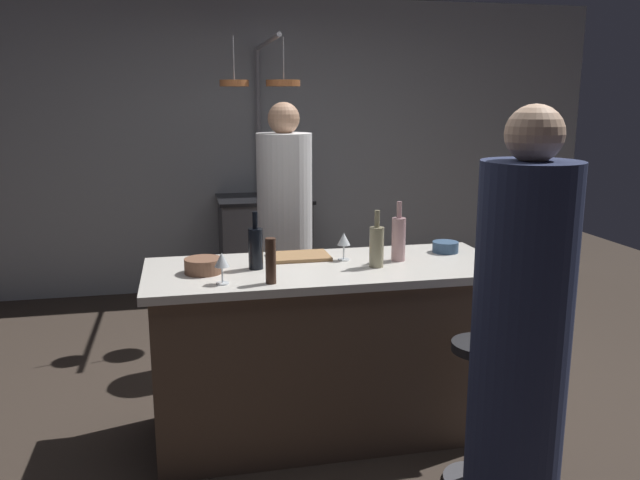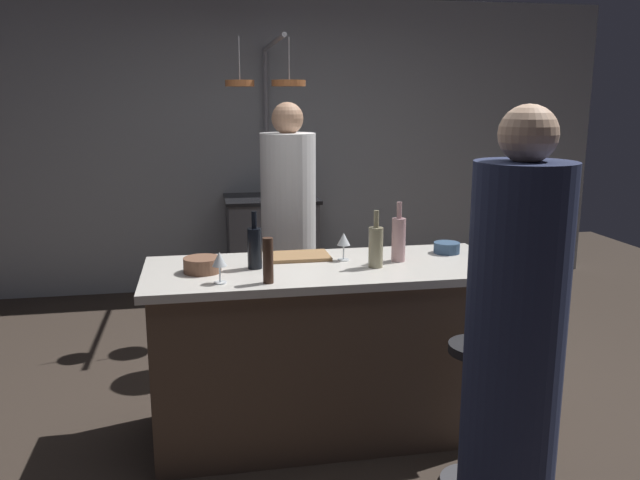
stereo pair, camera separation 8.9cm
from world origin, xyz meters
name	(u,v)px [view 1 (the left image)]	position (x,y,z in m)	size (l,w,h in m)	color
ground_plane	(326,429)	(0.00, 0.00, 0.00)	(9.00, 9.00, 0.00)	#382D26
back_wall	(257,146)	(0.00, 2.85, 1.30)	(6.40, 0.16, 2.60)	#9EA3A8
kitchen_island	(326,349)	(0.00, 0.00, 0.45)	(1.80, 0.72, 0.90)	brown
stove_range	(265,247)	(0.00, 2.45, 0.45)	(0.80, 0.64, 0.89)	#47474C
chef	(285,243)	(-0.04, 1.06, 0.79)	(0.36, 0.36, 1.70)	white
bar_stool_right	(478,407)	(0.55, -0.62, 0.38)	(0.28, 0.28, 0.68)	#4C4C51
guest_right	(519,354)	(0.50, -1.02, 0.79)	(0.36, 0.36, 1.70)	#262D4C
overhead_pot_rack	(262,117)	(-0.04, 2.12, 1.58)	(0.58, 1.28, 2.17)	gray
cutting_board	(299,256)	(-0.11, 0.19, 0.91)	(0.32, 0.22, 0.02)	#997047
pepper_mill	(271,261)	(-0.32, -0.26, 1.01)	(0.05, 0.05, 0.21)	#382319
wine_bottle_dark	(256,247)	(-0.35, 0.02, 1.01)	(0.07, 0.07, 0.29)	black
wine_bottle_rose	(399,238)	(0.39, 0.03, 1.02)	(0.07, 0.07, 0.31)	#B78C8E
wine_bottle_white	(377,246)	(0.24, -0.07, 1.01)	(0.07, 0.07, 0.29)	gray
wine_glass_near_right_guest	(344,240)	(0.11, 0.09, 1.01)	(0.07, 0.07, 0.15)	silver
wine_glass_near_left_guest	(222,261)	(-0.53, -0.22, 1.01)	(0.07, 0.07, 0.15)	silver
mixing_bowl_wooden	(203,266)	(-0.61, -0.01, 0.94)	(0.18, 0.18, 0.07)	brown
mixing_bowl_blue	(445,247)	(0.70, 0.15, 0.93)	(0.14, 0.14, 0.06)	#334C6B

